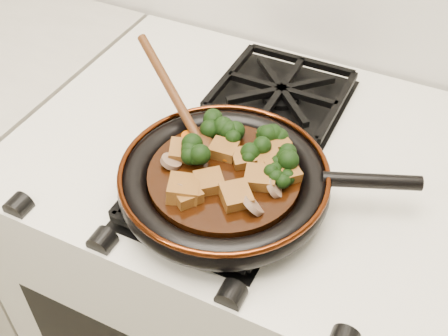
% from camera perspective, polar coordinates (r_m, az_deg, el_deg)
% --- Properties ---
extents(stove, '(0.76, 0.60, 0.90)m').
position_cam_1_polar(stove, '(1.28, 1.94, -12.80)').
color(stove, silver).
rests_on(stove, ground).
extents(burner_grate_front, '(0.23, 0.23, 0.03)m').
position_cam_1_polar(burner_grate_front, '(0.84, -1.31, -2.73)').
color(burner_grate_front, black).
rests_on(burner_grate_front, stove).
extents(burner_grate_back, '(0.23, 0.23, 0.03)m').
position_cam_1_polar(burner_grate_back, '(1.03, 5.82, 7.55)').
color(burner_grate_back, black).
rests_on(burner_grate_back, stove).
extents(skillet, '(0.42, 0.31, 0.05)m').
position_cam_1_polar(skillet, '(0.82, 0.17, -1.32)').
color(skillet, black).
rests_on(skillet, burner_grate_front).
extents(braising_sauce, '(0.22, 0.22, 0.02)m').
position_cam_1_polar(braising_sauce, '(0.81, -0.00, -1.06)').
color(braising_sauce, black).
rests_on(braising_sauce, skillet).
extents(tofu_cube_0, '(0.05, 0.05, 0.02)m').
position_cam_1_polar(tofu_cube_0, '(0.78, -1.51, -1.48)').
color(tofu_cube_0, brown).
rests_on(tofu_cube_0, braising_sauce).
extents(tofu_cube_1, '(0.06, 0.06, 0.03)m').
position_cam_1_polar(tofu_cube_1, '(0.84, 5.04, 2.52)').
color(tofu_cube_1, brown).
rests_on(tofu_cube_1, braising_sauce).
extents(tofu_cube_2, '(0.05, 0.05, 0.02)m').
position_cam_1_polar(tofu_cube_2, '(0.77, -3.80, -2.73)').
color(tofu_cube_2, brown).
rests_on(tofu_cube_2, braising_sauce).
extents(tofu_cube_3, '(0.06, 0.06, 0.03)m').
position_cam_1_polar(tofu_cube_3, '(0.77, -4.13, -2.16)').
color(tofu_cube_3, brown).
rests_on(tofu_cube_3, braising_sauce).
extents(tofu_cube_4, '(0.04, 0.04, 0.03)m').
position_cam_1_polar(tofu_cube_4, '(0.81, 4.64, 0.38)').
color(tofu_cube_4, brown).
rests_on(tofu_cube_4, braising_sauce).
extents(tofu_cube_5, '(0.06, 0.06, 0.03)m').
position_cam_1_polar(tofu_cube_5, '(0.76, 1.21, -2.90)').
color(tofu_cube_5, brown).
rests_on(tofu_cube_5, braising_sauce).
extents(tofu_cube_6, '(0.05, 0.05, 0.03)m').
position_cam_1_polar(tofu_cube_6, '(0.83, -4.42, 1.66)').
color(tofu_cube_6, brown).
rests_on(tofu_cube_6, braising_sauce).
extents(tofu_cube_7, '(0.06, 0.05, 0.03)m').
position_cam_1_polar(tofu_cube_7, '(0.81, 5.03, 0.29)').
color(tofu_cube_7, brown).
rests_on(tofu_cube_7, braising_sauce).
extents(tofu_cube_8, '(0.06, 0.06, 0.03)m').
position_cam_1_polar(tofu_cube_8, '(0.80, 5.96, -0.50)').
color(tofu_cube_8, brown).
rests_on(tofu_cube_8, braising_sauce).
extents(tofu_cube_9, '(0.04, 0.04, 0.02)m').
position_cam_1_polar(tofu_cube_9, '(0.83, -0.03, 1.80)').
color(tofu_cube_9, brown).
rests_on(tofu_cube_9, braising_sauce).
extents(tofu_cube_10, '(0.05, 0.05, 0.03)m').
position_cam_1_polar(tofu_cube_10, '(0.82, 2.22, 0.98)').
color(tofu_cube_10, brown).
rests_on(tofu_cube_10, braising_sauce).
extents(tofu_cube_11, '(0.05, 0.05, 0.03)m').
position_cam_1_polar(tofu_cube_11, '(0.79, 3.73, -1.10)').
color(tofu_cube_11, brown).
rests_on(tofu_cube_11, braising_sauce).
extents(broccoli_floret_0, '(0.09, 0.09, 0.06)m').
position_cam_1_polar(broccoli_floret_0, '(0.87, -0.55, 4.09)').
color(broccoli_floret_0, black).
rests_on(broccoli_floret_0, braising_sauce).
extents(broccoli_floret_1, '(0.06, 0.07, 0.07)m').
position_cam_1_polar(broccoli_floret_1, '(0.82, 3.32, 1.21)').
color(broccoli_floret_1, black).
rests_on(broccoli_floret_1, braising_sauce).
extents(broccoli_floret_2, '(0.08, 0.08, 0.06)m').
position_cam_1_polar(broccoli_floret_2, '(0.85, 1.22, 3.24)').
color(broccoli_floret_2, black).
rests_on(broccoli_floret_2, braising_sauce).
extents(broccoli_floret_3, '(0.08, 0.09, 0.06)m').
position_cam_1_polar(broccoli_floret_3, '(0.85, 4.57, 2.61)').
color(broccoli_floret_3, black).
rests_on(broccoli_floret_3, braising_sauce).
extents(broccoli_floret_4, '(0.09, 0.08, 0.07)m').
position_cam_1_polar(broccoli_floret_4, '(0.81, -2.83, 1.21)').
color(broccoli_floret_4, black).
rests_on(broccoli_floret_4, braising_sauce).
extents(broccoli_floret_5, '(0.07, 0.08, 0.06)m').
position_cam_1_polar(broccoli_floret_5, '(0.79, 5.37, -0.92)').
color(broccoli_floret_5, black).
rests_on(broccoli_floret_5, braising_sauce).
extents(broccoli_floret_6, '(0.09, 0.08, 0.07)m').
position_cam_1_polar(broccoli_floret_6, '(0.81, 6.08, 0.82)').
color(broccoli_floret_6, black).
rests_on(broccoli_floret_6, braising_sauce).
extents(broccoli_floret_7, '(0.06, 0.07, 0.06)m').
position_cam_1_polar(broccoli_floret_7, '(0.87, -0.61, 4.05)').
color(broccoli_floret_7, black).
rests_on(broccoli_floret_7, braising_sauce).
extents(carrot_coin_0, '(0.03, 0.03, 0.02)m').
position_cam_1_polar(carrot_coin_0, '(0.77, -3.56, -3.00)').
color(carrot_coin_0, '#C25005').
rests_on(carrot_coin_0, braising_sauce).
extents(carrot_coin_1, '(0.03, 0.03, 0.01)m').
position_cam_1_polar(carrot_coin_1, '(0.83, -3.81, 1.63)').
color(carrot_coin_1, '#C25005').
rests_on(carrot_coin_1, braising_sauce).
extents(carrot_coin_2, '(0.03, 0.03, 0.01)m').
position_cam_1_polar(carrot_coin_2, '(0.86, -3.44, 3.13)').
color(carrot_coin_2, '#C25005').
rests_on(carrot_coin_2, braising_sauce).
extents(carrot_coin_3, '(0.03, 0.03, 0.01)m').
position_cam_1_polar(carrot_coin_3, '(0.84, -1.36, 2.13)').
color(carrot_coin_3, '#C25005').
rests_on(carrot_coin_3, braising_sauce).
extents(carrot_coin_4, '(0.03, 0.03, 0.01)m').
position_cam_1_polar(carrot_coin_4, '(0.83, 0.42, 1.36)').
color(carrot_coin_4, '#C25005').
rests_on(carrot_coin_4, braising_sauce).
extents(mushroom_slice_0, '(0.04, 0.04, 0.03)m').
position_cam_1_polar(mushroom_slice_0, '(0.78, 5.20, -1.99)').
color(mushroom_slice_0, '#7E5F49').
rests_on(mushroom_slice_0, braising_sauce).
extents(mushroom_slice_1, '(0.03, 0.02, 0.03)m').
position_cam_1_polar(mushroom_slice_1, '(0.77, -4.66, -2.70)').
color(mushroom_slice_1, '#7E5F49').
rests_on(mushroom_slice_1, braising_sauce).
extents(mushroom_slice_2, '(0.04, 0.04, 0.02)m').
position_cam_1_polar(mushroom_slice_2, '(0.82, -5.39, 0.65)').
color(mushroom_slice_2, '#7E5F49').
rests_on(mushroom_slice_2, braising_sauce).
extents(mushroom_slice_3, '(0.04, 0.04, 0.03)m').
position_cam_1_polar(mushroom_slice_3, '(0.76, 2.97, -3.84)').
color(mushroom_slice_3, '#7E5F49').
rests_on(mushroom_slice_3, braising_sauce).
extents(wooden_spoon, '(0.13, 0.10, 0.22)m').
position_cam_1_polar(wooden_spoon, '(0.87, -4.15, 5.68)').
color(wooden_spoon, '#49260F').
rests_on(wooden_spoon, braising_sauce).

